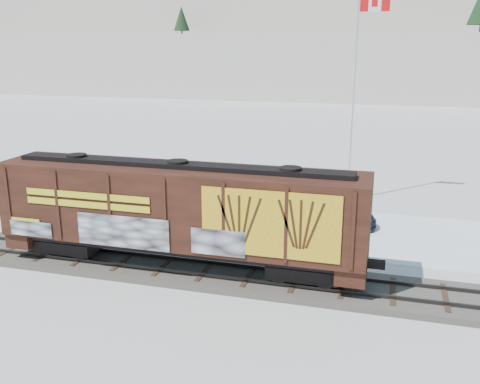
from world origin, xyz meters
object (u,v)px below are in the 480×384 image
(flagpole, at_px, (353,126))
(car_dark, at_px, (331,214))
(car_silver, at_px, (178,204))
(hopper_railcar, at_px, (179,209))
(car_white, at_px, (183,212))

(flagpole, distance_m, car_dark, 7.14)
(car_silver, bearing_deg, hopper_railcar, -136.77)
(car_silver, bearing_deg, car_dark, -64.49)
(car_silver, xyz_separation_m, car_dark, (8.87, 0.80, -0.10))
(flagpole, bearing_deg, car_white, -137.36)
(hopper_railcar, distance_m, car_silver, 8.32)
(hopper_railcar, bearing_deg, car_white, 110.68)
(flagpole, bearing_deg, hopper_railcar, -114.45)
(hopper_railcar, distance_m, flagpole, 15.46)
(car_white, relative_size, car_dark, 1.00)
(hopper_railcar, relative_size, car_white, 3.21)
(car_white, bearing_deg, hopper_railcar, -140.67)
(car_white, distance_m, car_dark, 8.31)
(hopper_railcar, height_order, car_dark, hopper_railcar)
(car_dark, bearing_deg, car_silver, 88.72)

